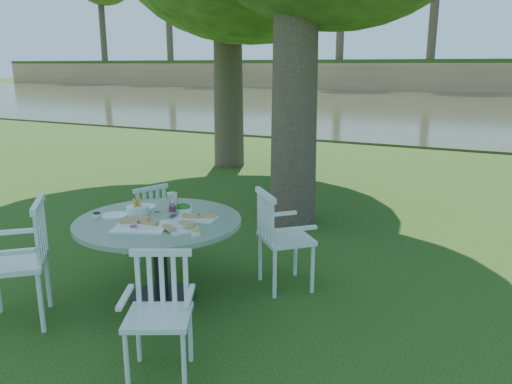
# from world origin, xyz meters

# --- Properties ---
(ground) EXTENTS (140.00, 140.00, 0.00)m
(ground) POSITION_xyz_m (0.00, 0.00, 0.00)
(ground) COLOR #17360B
(ground) RESTS_ON ground
(table) EXTENTS (1.44, 1.44, 0.75)m
(table) POSITION_xyz_m (-0.51, -0.69, 0.61)
(table) COLOR black
(table) RESTS_ON ground
(chair_ne) EXTENTS (0.65, 0.65, 0.94)m
(chair_ne) POSITION_xyz_m (0.32, -0.01, 0.55)
(chair_ne) COLOR white
(chair_ne) RESTS_ON ground
(chair_nw) EXTENTS (0.50, 0.52, 0.80)m
(chair_nw) POSITION_xyz_m (-1.26, 0.09, 0.47)
(chair_nw) COLOR white
(chair_nw) RESTS_ON ground
(chair_sw) EXTENTS (0.70, 0.70, 1.01)m
(chair_sw) POSITION_xyz_m (-1.22, -1.48, 0.59)
(chair_sw) COLOR white
(chair_sw) RESTS_ON ground
(chair_se) EXTENTS (0.55, 0.54, 0.83)m
(chair_se) POSITION_xyz_m (0.14, -1.55, 0.49)
(chair_se) COLOR white
(chair_se) RESTS_ON ground
(tableware) EXTENTS (1.12, 0.83, 0.21)m
(tableware) POSITION_xyz_m (-0.53, -0.65, 0.79)
(tableware) COLOR white
(tableware) RESTS_ON table
(river) EXTENTS (100.00, 28.00, 0.12)m
(river) POSITION_xyz_m (0.00, 23.00, 0.00)
(river) COLOR #32331E
(river) RESTS_ON ground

